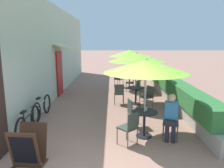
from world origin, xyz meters
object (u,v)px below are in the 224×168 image
patio_table_mid (136,93)px  bicycle_second (42,108)px  patio_table_far (130,80)px  patio_umbrella_far (130,53)px  coffee_cup_near (146,109)px  cafe_chair_mid_left (148,95)px  patio_umbrella_near (146,66)px  cafe_chair_far_right (131,81)px  cafe_chair_near_left (171,120)px  patio_umbrella_mid (137,57)px  bicycle_leaning (29,122)px  cafe_chair_near_right (133,111)px  seated_patron_near_left (171,115)px  patio_table_near (145,119)px  cafe_chair_far_left (118,78)px  coffee_cup_far (130,74)px  cafe_chair_near_back (130,126)px  cafe_chair_mid_right (140,89)px  cafe_chair_mid_back (119,92)px  cafe_chair_far_back (139,78)px

patio_table_mid → bicycle_second: bearing=-153.5°
patio_table_far → patio_umbrella_far: 1.45m
coffee_cup_near → cafe_chair_mid_left: 2.54m
patio_umbrella_far → coffee_cup_near: bearing=-90.3°
patio_umbrella_near → cafe_chair_far_right: size_ratio=2.54×
cafe_chair_near_left → patio_table_far: (-0.61, 6.37, -0.02)m
patio_umbrella_mid → bicycle_leaning: bearing=-138.3°
patio_umbrella_near → cafe_chair_near_right: bearing=110.3°
seated_patron_near_left → coffee_cup_near: size_ratio=13.89×
patio_table_near → bicycle_leaning: (-3.24, 0.19, -0.14)m
cafe_chair_mid_left → cafe_chair_far_left: 4.10m
cafe_chair_far_left → coffee_cup_far: (0.68, -0.15, 0.24)m
cafe_chair_near_back → cafe_chair_far_left: size_ratio=1.00×
cafe_chair_near_back → patio_umbrella_mid: bearing=37.6°
cafe_chair_mid_right → cafe_chair_mid_back: size_ratio=1.00×
patio_umbrella_near → cafe_chair_far_right: patio_umbrella_near is taller
patio_umbrella_near → patio_umbrella_far: 6.25m
patio_umbrella_near → seated_patron_near_left: bearing=-19.0°
patio_umbrella_far → bicycle_second: 6.03m
cafe_chair_far_right → coffee_cup_far: (0.02, 0.85, 0.24)m
patio_umbrella_mid → bicycle_leaning: patio_umbrella_mid is taller
cafe_chair_near_back → bicycle_leaning: bearing=121.6°
cafe_chair_near_left → patio_table_mid: (-0.59, 3.27, -0.02)m
patio_umbrella_mid → cafe_chair_far_right: (0.02, 2.40, -1.42)m
cafe_chair_near_right → cafe_chair_far_right: size_ratio=1.00×
cafe_chair_far_left → cafe_chair_far_right: (0.66, -1.01, 0.00)m
patio_umbrella_far → bicycle_leaning: bearing=-118.7°
cafe_chair_near_left → bicycle_leaning: 3.94m
cafe_chair_mid_left → coffee_cup_far: size_ratio=9.67×
seated_patron_near_left → cafe_chair_mid_right: size_ratio=1.44×
seated_patron_near_left → cafe_chair_far_left: bearing=-64.0°
cafe_chair_mid_left → patio_umbrella_far: (-0.44, 3.65, 1.42)m
cafe_chair_near_right → cafe_chair_mid_left: (0.76, 1.95, 0.00)m
seated_patron_near_left → cafe_chair_near_right: size_ratio=1.44×
cafe_chair_mid_right → cafe_chair_far_right: size_ratio=1.00×
patio_table_near → cafe_chair_near_right: 0.70m
cafe_chair_mid_left → bicycle_second: bearing=76.0°
seated_patron_near_left → cafe_chair_mid_back: 3.53m
bicycle_leaning → cafe_chair_near_back: bearing=-14.1°
cafe_chair_near_left → coffee_cup_far: (-0.55, 6.53, 0.24)m
cafe_chair_mid_left → cafe_chair_near_left: bearing=153.1°
cafe_chair_near_right → coffee_cup_far: cafe_chair_near_right is taller
patio_umbrella_near → patio_umbrella_mid: same height
cafe_chair_near_right → coffee_cup_near: (0.29, -0.54, 0.24)m
coffee_cup_near → cafe_chair_mid_back: size_ratio=0.10×
patio_umbrella_mid → bicycle_second: size_ratio=1.26×
patio_table_mid → cafe_chair_far_right: cafe_chair_far_right is taller
cafe_chair_mid_left → cafe_chair_mid_back: size_ratio=1.00×
patio_table_far → cafe_chair_far_left: size_ratio=0.82×
patio_table_mid → cafe_chair_far_back: size_ratio=0.82×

